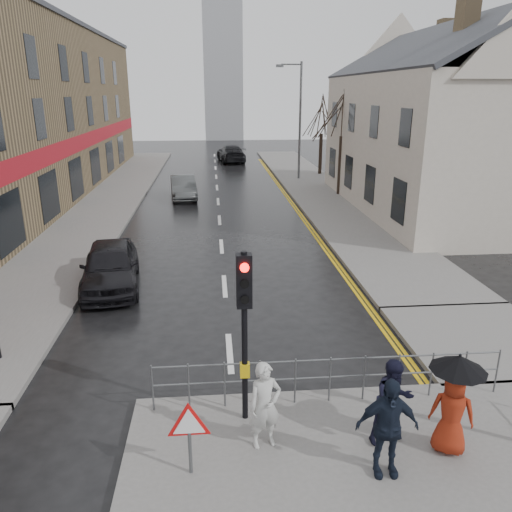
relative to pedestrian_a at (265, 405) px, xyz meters
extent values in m
plane|color=black|center=(-0.50, 0.61, -0.96)|extent=(120.00, 120.00, 0.00)
cube|color=#605E5B|center=(-7.00, 23.61, -0.89)|extent=(4.00, 44.00, 0.14)
cube|color=#605E5B|center=(6.00, 25.61, -0.89)|extent=(4.00, 40.00, 0.14)
cube|color=#605E5B|center=(6.00, 3.61, -0.89)|extent=(4.00, 4.20, 0.14)
cube|color=#786345|center=(-12.50, 22.61, 4.04)|extent=(8.00, 42.00, 10.00)
cube|color=beige|center=(11.50, 18.61, 2.54)|extent=(9.00, 16.00, 7.00)
cube|color=#786345|center=(10.00, 14.61, 8.24)|extent=(0.70, 0.90, 1.80)
cube|color=#786345|center=(12.70, 22.61, 8.24)|extent=(0.70, 0.90, 1.80)
cube|color=#94979D|center=(1.00, 62.61, 8.04)|extent=(5.00, 5.00, 18.00)
cylinder|color=black|center=(-0.30, 0.81, 0.88)|extent=(0.11, 0.11, 3.40)
cube|color=black|center=(-0.30, 0.81, 2.03)|extent=(0.28, 0.22, 1.00)
cylinder|color=#FF0C07|center=(-0.30, 0.67, 2.33)|extent=(0.16, 0.04, 0.16)
cylinder|color=black|center=(-0.30, 0.67, 2.03)|extent=(0.16, 0.04, 0.16)
cylinder|color=black|center=(-0.30, 0.67, 1.73)|extent=(0.16, 0.04, 0.16)
cube|color=gold|center=(-0.30, 0.81, 0.23)|extent=(0.18, 0.14, 0.28)
cylinder|color=#595B5E|center=(-2.10, 1.21, -0.32)|extent=(0.04, 0.04, 1.00)
cylinder|color=#595B5E|center=(5.00, 1.21, -0.32)|extent=(0.04, 0.04, 1.00)
cylinder|color=#595B5E|center=(1.45, 1.21, 0.13)|extent=(7.10, 0.04, 0.04)
cylinder|color=#595B5E|center=(1.45, 1.21, -0.27)|extent=(7.10, 0.04, 0.04)
cylinder|color=#595B5E|center=(-1.30, -0.59, -0.39)|extent=(0.06, 0.06, 0.85)
cylinder|color=red|center=(-1.30, -0.59, 0.13)|extent=(0.80, 0.03, 0.80)
cylinder|color=white|center=(-1.30, -0.61, 0.13)|extent=(0.60, 0.03, 0.60)
cylinder|color=#595B5E|center=(5.50, 28.61, 3.18)|extent=(0.16, 0.16, 8.00)
cylinder|color=#595B5E|center=(4.80, 28.61, 6.98)|extent=(1.40, 0.10, 0.10)
cube|color=#595B5E|center=(4.00, 28.61, 6.88)|extent=(0.50, 0.25, 0.18)
cylinder|color=black|center=(7.00, 22.61, 0.93)|extent=(0.26, 0.26, 3.50)
cylinder|color=black|center=(7.50, 30.61, 0.68)|extent=(0.26, 0.26, 3.00)
imported|color=#B8B9B4|center=(0.00, 0.00, 0.00)|extent=(0.68, 0.53, 1.63)
imported|color=black|center=(2.28, -0.10, 0.00)|extent=(0.93, 0.80, 1.63)
imported|color=maroon|center=(3.21, -0.43, -0.04)|extent=(0.89, 0.77, 1.54)
cylinder|color=black|center=(3.21, -0.43, 0.06)|extent=(0.02, 0.02, 1.74)
cone|color=black|center=(3.21, -0.43, 0.93)|extent=(0.96, 0.96, 0.28)
imported|color=black|center=(1.90, -0.85, 0.07)|extent=(1.05, 0.48, 1.76)
imported|color=black|center=(-4.22, 8.34, -0.20)|extent=(2.33, 4.61, 1.50)
imported|color=#404344|center=(-2.56, 22.77, -0.28)|extent=(1.85, 4.24, 1.36)
imported|color=black|center=(0.99, 38.93, -0.19)|extent=(2.69, 5.45, 1.52)
camera|label=1|loc=(-0.81, -7.42, 5.23)|focal=35.00mm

